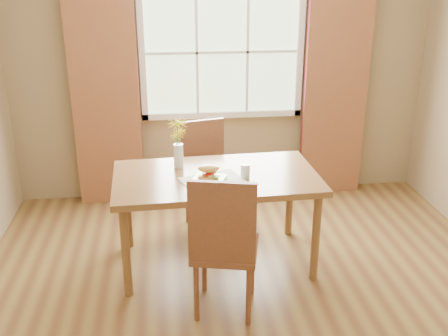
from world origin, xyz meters
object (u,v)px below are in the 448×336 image
(water_glass, at_px, (245,171))
(flower_vase, at_px, (178,139))
(chair_far, at_px, (206,170))
(croissant_sandwich, at_px, (209,173))
(chair_near, at_px, (224,242))
(dining_table, at_px, (216,184))

(water_glass, relative_size, flower_vase, 0.27)
(chair_far, distance_m, croissant_sandwich, 0.89)
(chair_near, xyz_separation_m, croissant_sandwich, (-0.05, 0.58, 0.27))
(chair_far, relative_size, flower_vase, 2.47)
(chair_near, bearing_deg, dining_table, 101.55)
(dining_table, distance_m, croissant_sandwich, 0.22)
(water_glass, height_order, flower_vase, flower_vase)
(chair_far, distance_m, water_glass, 0.86)
(flower_vase, bearing_deg, water_glass, -28.94)
(chair_near, bearing_deg, water_glass, 82.65)
(croissant_sandwich, height_order, flower_vase, flower_vase)
(chair_far, distance_m, flower_vase, 0.74)
(chair_far, height_order, water_glass, chair_far)
(dining_table, relative_size, water_glass, 15.07)
(chair_near, bearing_deg, flower_vase, 119.14)
(croissant_sandwich, xyz_separation_m, water_glass, (0.29, 0.06, -0.03))
(dining_table, height_order, chair_near, chair_near)
(water_glass, bearing_deg, chair_near, -110.60)
(dining_table, xyz_separation_m, water_glass, (0.22, -0.07, 0.13))
(chair_far, xyz_separation_m, water_glass, (0.24, -0.77, 0.28))
(croissant_sandwich, relative_size, water_glass, 1.60)
(chair_near, height_order, flower_vase, flower_vase)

